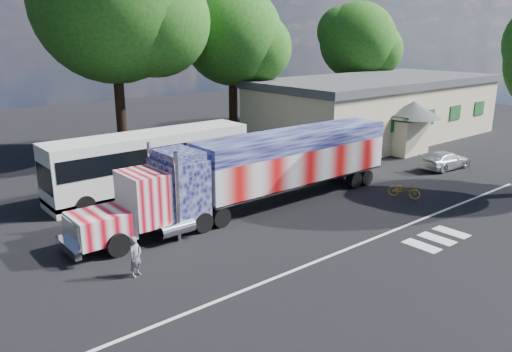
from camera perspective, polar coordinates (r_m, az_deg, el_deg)
ground at (r=23.44m, az=4.68°, el=-6.03°), size 100.00×100.00×0.00m
lane_markings at (r=22.40m, az=14.66°, el=-7.60°), size 30.00×2.67×0.01m
semi_truck at (r=25.76m, az=0.74°, el=0.89°), size 18.78×2.97×4.00m
coach_bus at (r=28.85m, az=-11.86°, el=1.61°), size 11.78×2.74×3.43m
hall_building at (r=44.37m, az=13.69°, el=7.56°), size 22.40×12.80×5.20m
parked_car at (r=35.79m, az=20.87°, el=1.70°), size 4.15×1.99×1.16m
woman at (r=19.30m, az=-13.61°, el=-8.93°), size 0.68×0.58×1.57m
bicycle at (r=28.70m, az=16.56°, el=-1.52°), size 1.16×1.88×0.93m
tree_far_ne at (r=53.45m, az=11.69°, el=14.84°), size 8.13×7.74×11.93m
tree_ne_a at (r=40.95m, az=-2.53°, el=15.70°), size 8.27×7.88×12.58m
tree_n_mid at (r=36.93m, az=-15.76°, el=18.53°), size 11.51×10.96×16.32m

